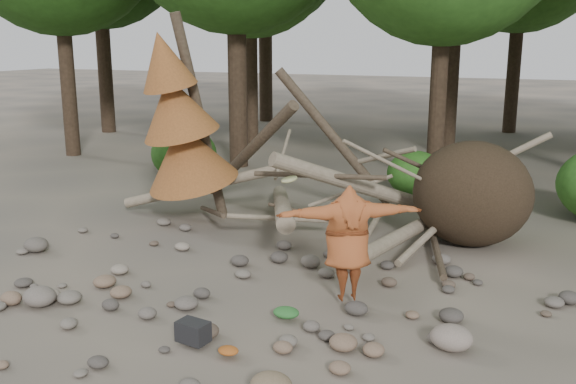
% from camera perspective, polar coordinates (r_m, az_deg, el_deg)
% --- Properties ---
extents(ground, '(120.00, 120.00, 0.00)m').
position_cam_1_polar(ground, '(9.47, -4.03, -10.18)').
color(ground, '#514C44').
rests_on(ground, ground).
extents(deadfall_pile, '(8.55, 5.24, 3.30)m').
position_cam_1_polar(deadfall_pile, '(12.43, 13.35, -0.14)').
color(deadfall_pile, '#332619').
rests_on(deadfall_pile, ground).
extents(dead_conifer, '(2.06, 2.16, 4.35)m').
position_cam_1_polar(dead_conifer, '(13.27, -9.55, 5.97)').
color(dead_conifer, '#4C3F30').
rests_on(dead_conifer, ground).
extents(bush_left, '(1.80, 1.80, 1.44)m').
position_cam_1_polar(bush_left, '(17.94, -9.23, 3.39)').
color(bush_left, '#235316').
rests_on(bush_left, ground).
extents(bush_mid, '(1.40, 1.40, 1.12)m').
position_cam_1_polar(bush_mid, '(16.16, 11.26, 1.63)').
color(bush_mid, '#2F691E').
rests_on(bush_mid, ground).
extents(frisbee_thrower, '(2.29, 1.58, 1.71)m').
position_cam_1_polar(frisbee_thrower, '(9.30, 5.33, -4.50)').
color(frisbee_thrower, '#9D4A23').
rests_on(frisbee_thrower, ground).
extents(backpack, '(0.43, 0.32, 0.26)m').
position_cam_1_polar(backpack, '(8.40, -8.42, -12.54)').
color(backpack, black).
rests_on(backpack, ground).
extents(cloth_green, '(0.37, 0.31, 0.14)m').
position_cam_1_polar(cloth_green, '(9.01, -0.16, -10.95)').
color(cloth_green, '#28652A').
rests_on(cloth_green, ground).
extents(cloth_orange, '(0.26, 0.21, 0.10)m').
position_cam_1_polar(cloth_orange, '(8.09, -5.32, -14.17)').
color(cloth_orange, '#A0501B').
rests_on(cloth_orange, ground).
extents(boulder_front_left, '(0.49, 0.44, 0.29)m').
position_cam_1_polar(boulder_front_left, '(10.11, -21.22, -8.65)').
color(boulder_front_left, '#6D645B').
rests_on(boulder_front_left, ground).
extents(boulder_mid_right, '(0.53, 0.48, 0.32)m').
position_cam_1_polar(boulder_mid_right, '(8.46, 14.33, -12.43)').
color(boulder_mid_right, gray).
rests_on(boulder_mid_right, ground).
extents(boulder_mid_left, '(0.46, 0.41, 0.27)m').
position_cam_1_polar(boulder_mid_left, '(12.61, -21.49, -4.38)').
color(boulder_mid_left, '#58524A').
rests_on(boulder_mid_left, ground).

